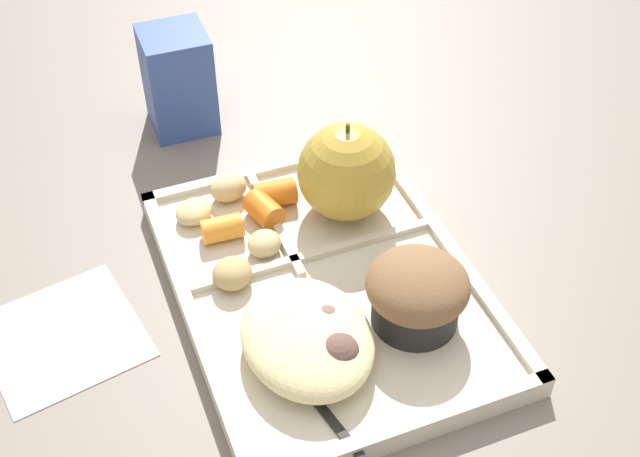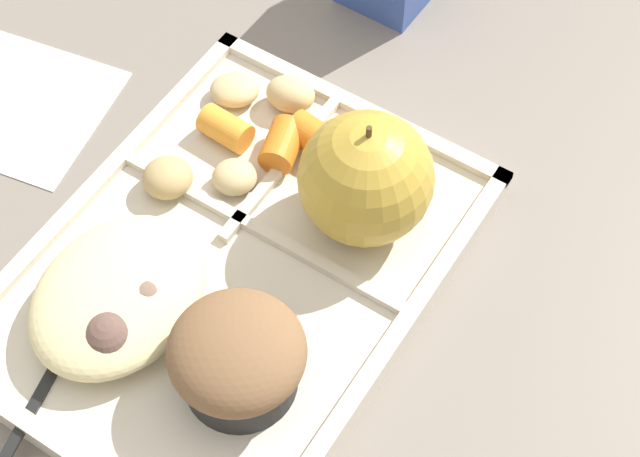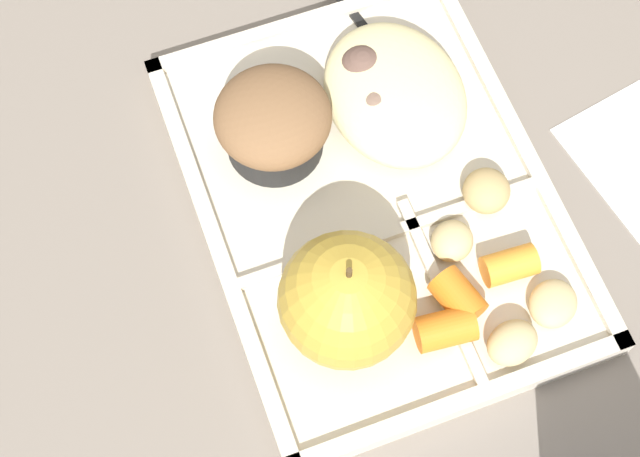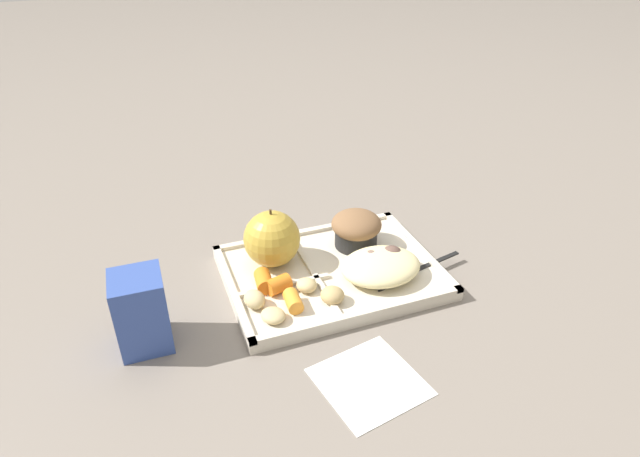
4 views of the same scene
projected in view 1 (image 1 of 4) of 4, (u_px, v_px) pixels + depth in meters
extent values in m
plane|color=slate|center=(325.00, 294.00, 0.70)|extent=(6.00, 6.00, 0.00)
cube|color=beige|center=(326.00, 288.00, 0.69)|extent=(0.31, 0.24, 0.01)
cube|color=beige|center=(193.00, 318.00, 0.66)|extent=(0.31, 0.01, 0.01)
cube|color=beige|center=(447.00, 244.00, 0.72)|extent=(0.31, 0.01, 0.01)
cube|color=beige|center=(266.00, 170.00, 0.79)|extent=(0.01, 0.24, 0.01)
cube|color=beige|center=(406.00, 427.00, 0.58)|extent=(0.01, 0.24, 0.01)
cube|color=beige|center=(313.00, 255.00, 0.71)|extent=(0.01, 0.21, 0.01)
cube|color=beige|center=(275.00, 223.00, 0.73)|extent=(0.14, 0.01, 0.01)
sphere|color=#B79333|center=(346.00, 172.00, 0.72)|extent=(0.09, 0.09, 0.09)
cylinder|color=#4C381E|center=(348.00, 130.00, 0.69)|extent=(0.00, 0.00, 0.01)
cylinder|color=black|center=(415.00, 306.00, 0.65)|extent=(0.07, 0.07, 0.03)
ellipsoid|color=brown|center=(418.00, 285.00, 0.63)|extent=(0.08, 0.08, 0.04)
cylinder|color=orange|center=(222.00, 229.00, 0.72)|extent=(0.02, 0.04, 0.02)
cylinder|color=orange|center=(264.00, 210.00, 0.73)|extent=(0.04, 0.03, 0.02)
cylinder|color=orange|center=(275.00, 194.00, 0.75)|extent=(0.03, 0.04, 0.02)
ellipsoid|color=tan|center=(229.00, 188.00, 0.76)|extent=(0.04, 0.04, 0.02)
ellipsoid|color=tan|center=(264.00, 243.00, 0.71)|extent=(0.04, 0.04, 0.02)
ellipsoid|color=tan|center=(232.00, 273.00, 0.68)|extent=(0.05, 0.05, 0.02)
ellipsoid|color=tan|center=(194.00, 212.00, 0.74)|extent=(0.04, 0.05, 0.02)
ellipsoid|color=beige|center=(307.00, 338.00, 0.62)|extent=(0.12, 0.10, 0.03)
sphere|color=#755B4C|center=(299.00, 350.00, 0.62)|extent=(0.03, 0.03, 0.03)
sphere|color=brown|center=(339.00, 356.00, 0.61)|extent=(0.04, 0.04, 0.04)
sphere|color=#755B4C|center=(325.00, 325.00, 0.63)|extent=(0.03, 0.03, 0.03)
cube|color=black|center=(352.00, 446.00, 0.57)|extent=(0.11, 0.03, 0.00)
cube|color=black|center=(295.00, 375.00, 0.62)|extent=(0.04, 0.03, 0.00)
cylinder|color=black|center=(285.00, 344.00, 0.64)|extent=(0.02, 0.01, 0.00)
cylinder|color=black|center=(274.00, 349.00, 0.64)|extent=(0.02, 0.01, 0.00)
cylinder|color=black|center=(264.00, 355.00, 0.63)|extent=(0.02, 0.01, 0.00)
cube|color=#334C99|center=(178.00, 80.00, 0.84)|extent=(0.06, 0.06, 0.11)
cube|color=white|center=(63.00, 336.00, 0.66)|extent=(0.13, 0.13, 0.00)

